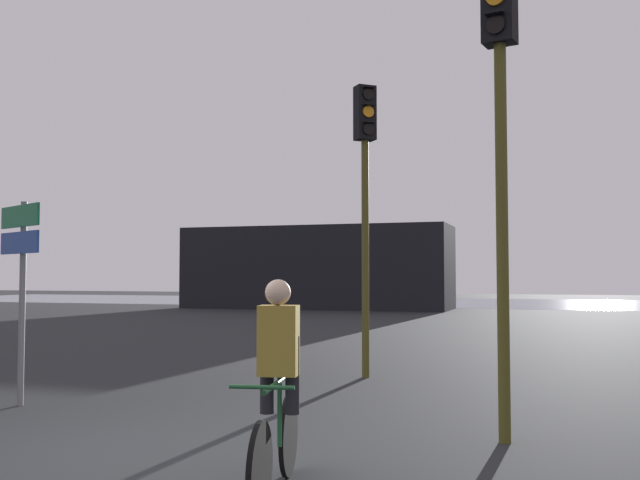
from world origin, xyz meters
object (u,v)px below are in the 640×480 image
(direction_sign_post, at_px, (21,264))
(cyclist, at_px, (277,384))
(distant_building, at_px, (317,268))
(traffic_light_near_right, at_px, (500,104))
(traffic_light_center, at_px, (365,175))

(direction_sign_post, distance_m, cyclist, 5.13)
(distant_building, bearing_deg, traffic_light_near_right, -67.93)
(cyclist, bearing_deg, traffic_light_near_right, -134.74)
(distant_building, xyz_separation_m, traffic_light_near_right, (10.90, -26.87, 1.33))
(distant_building, xyz_separation_m, cyclist, (9.36, -29.08, -1.23))
(direction_sign_post, bearing_deg, distant_building, -53.36)
(distant_building, height_order, traffic_light_center, traffic_light_center)
(direction_sign_post, bearing_deg, cyclist, 178.47)
(traffic_light_near_right, relative_size, cyclist, 2.90)
(traffic_light_near_right, distance_m, direction_sign_post, 6.20)
(traffic_light_center, bearing_deg, cyclist, 58.38)
(distant_building, relative_size, direction_sign_post, 5.16)
(traffic_light_near_right, xyz_separation_m, cyclist, (-1.54, -2.21, -2.56))
(traffic_light_near_right, bearing_deg, direction_sign_post, 11.26)
(cyclist, bearing_deg, distant_building, -82.15)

